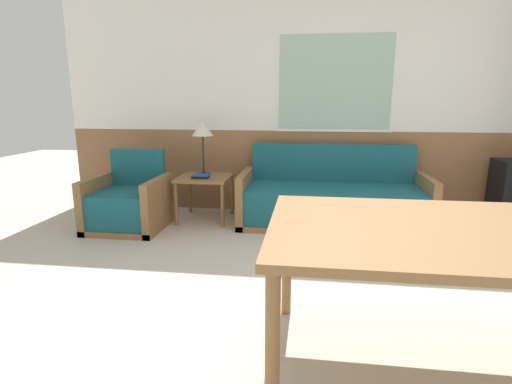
# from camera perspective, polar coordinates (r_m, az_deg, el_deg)

# --- Properties ---
(ground_plane) EXTENTS (16.00, 16.00, 0.00)m
(ground_plane) POSITION_cam_1_polar(r_m,az_deg,el_deg) (2.62, 21.46, -18.72)
(ground_plane) COLOR beige
(wall_back) EXTENTS (7.20, 0.09, 2.70)m
(wall_back) POSITION_cam_1_polar(r_m,az_deg,el_deg) (4.83, 15.35, 12.74)
(wall_back) COLOR #8E603D
(wall_back) RESTS_ON ground_plane
(couch) EXTENTS (2.00, 0.80, 0.85)m
(couch) POSITION_cam_1_polar(r_m,az_deg,el_deg) (4.43, 10.82, -1.32)
(couch) COLOR olive
(couch) RESTS_ON ground_plane
(armchair) EXTENTS (0.76, 0.74, 0.81)m
(armchair) POSITION_cam_1_polar(r_m,az_deg,el_deg) (4.47, -17.71, -1.72)
(armchair) COLOR olive
(armchair) RESTS_ON ground_plane
(side_table) EXTENTS (0.58, 0.58, 0.50)m
(side_table) POSITION_cam_1_polar(r_m,az_deg,el_deg) (4.55, -7.34, 1.32)
(side_table) COLOR olive
(side_table) RESTS_ON ground_plane
(table_lamp) EXTENTS (0.24, 0.24, 0.62)m
(table_lamp) POSITION_cam_1_polar(r_m,az_deg,el_deg) (4.58, -7.65, 8.68)
(table_lamp) COLOR #262628
(table_lamp) RESTS_ON side_table
(book_stack) EXTENTS (0.19, 0.14, 0.04)m
(book_stack) POSITION_cam_1_polar(r_m,az_deg,el_deg) (4.44, -7.89, 2.26)
(book_stack) COLOR black
(book_stack) RESTS_ON side_table
(dining_table) EXTENTS (1.94, 1.08, 0.76)m
(dining_table) POSITION_cam_1_polar(r_m,az_deg,el_deg) (2.12, 29.22, -6.23)
(dining_table) COLOR olive
(dining_table) RESTS_ON ground_plane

